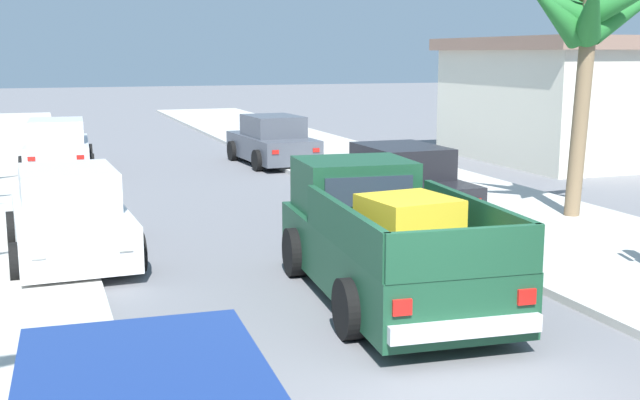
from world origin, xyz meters
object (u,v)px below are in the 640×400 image
car_left_mid (57,147)px  car_left_far (70,217)px  car_left_near (272,142)px  car_right_near (399,184)px  roadside_house (607,98)px  palm_tree_left_back (589,17)px  pickup_truck (383,241)px

car_left_mid → car_left_far: same height
car_left_near → car_right_near: bearing=-88.3°
roadside_house → car_left_near: bearing=169.3°
car_left_far → palm_tree_left_back: (9.99, -0.45, 3.44)m
car_left_mid → palm_tree_left_back: 15.44m
pickup_truck → car_right_near: bearing=62.7°
car_left_mid → car_left_far: (-0.10, -10.90, 0.00)m
palm_tree_left_back → car_left_mid: bearing=131.1°
car_left_mid → palm_tree_left_back: palm_tree_left_back is taller
car_left_mid → roadside_house: roadside_house is taller
car_right_near → car_left_mid: (-6.68, 9.54, 0.00)m
pickup_truck → car_right_near: 5.76m
pickup_truck → car_left_near: 14.19m
car_right_near → pickup_truck: bearing=-117.3°
car_right_near → car_left_near: bearing=91.7°
pickup_truck → car_left_far: 5.59m
palm_tree_left_back → car_left_far: bearing=177.4°
pickup_truck → car_left_near: (2.39, 13.98, -0.09)m
pickup_truck → roadside_house: (13.38, 11.91, 1.19)m
car_right_near → roadside_house: roadside_house is taller
pickup_truck → palm_tree_left_back: palm_tree_left_back is taller
car_left_near → roadside_house: (11.00, -2.07, 1.28)m
car_left_near → pickup_truck: bearing=-99.7°
palm_tree_left_back → car_right_near: bearing=150.5°
car_right_near → roadside_house: size_ratio=0.46×
car_left_near → palm_tree_left_back: bearing=-72.0°
car_left_far → palm_tree_left_back: bearing=-2.6°
pickup_truck → palm_tree_left_back: 7.51m
pickup_truck → roadside_house: roadside_house is taller
car_left_mid → roadside_house: 17.68m
pickup_truck → car_left_far: bearing=137.8°
car_left_near → roadside_house: bearing=-10.7°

